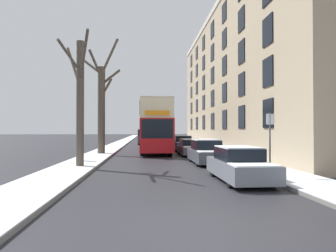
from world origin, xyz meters
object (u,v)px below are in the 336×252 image
Objects in this scene: bare_tree_left_0 at (80,97)px; parked_car_3 at (182,144)px; bare_tree_left_1 at (102,104)px; parked_car_2 at (191,148)px; pedestrian_left_sidewalk at (81,149)px; double_decker_bus at (155,124)px; parked_car_1 at (206,152)px; oncoming_van at (145,136)px; street_sign_post at (270,142)px; parked_car_0 at (239,165)px.

bare_tree_left_0 reaches higher than parked_car_3.
bare_tree_left_1 is 8.15m from parked_car_2.
bare_tree_left_0 is at bearing 5.70° from pedestrian_left_sidewalk.
pedestrian_left_sidewalk is (-4.82, -8.42, -1.68)m from double_decker_bus.
oncoming_van reaches higher than parked_car_1.
parked_car_1 is at bearing -90.00° from parked_car_2.
parked_car_2 is at bearing 96.48° from street_sign_post.
street_sign_post is (1.37, -6.08, 0.88)m from parked_car_1.
pedestrian_left_sidewalk is at bearing 174.20° from parked_car_1.
bare_tree_left_0 is at bearing -165.18° from parked_car_1.
bare_tree_left_1 is at bearing 118.81° from parked_car_0.
parked_car_0 is 32.22m from oncoming_van.
bare_tree_left_1 is 2.18× the size of parked_car_0.
bare_tree_left_0 is 4.57× the size of pedestrian_left_sidewalk.
pedestrian_left_sidewalk is (-7.64, 7.10, 0.24)m from parked_car_0.
parked_car_2 is at bearing 90.00° from parked_car_1.
oncoming_van reaches higher than pedestrian_left_sidewalk.
parked_car_0 is at bearing -170.11° from street_sign_post.
double_decker_bus is at bearing 68.57° from bare_tree_left_0.
double_decker_bus is at bearing 105.33° from street_sign_post.
bare_tree_left_1 is 15.80m from street_sign_post.
bare_tree_left_1 reaches higher than double_decker_bus.
bare_tree_left_1 reaches higher than oncoming_van.
double_decker_bus is 16.57m from oncoming_van.
bare_tree_left_0 is at bearing -89.40° from bare_tree_left_1.
oncoming_van is at bearing 99.03° from street_sign_post.
parked_car_2 is at bearing 119.91° from pedestrian_left_sidewalk.
parked_car_3 is (-0.00, 11.42, 0.02)m from parked_car_1.
street_sign_post is (9.01, -6.86, 0.67)m from pedestrian_left_sidewalk.
bare_tree_left_0 reaches higher than pedestrian_left_sidewalk.
bare_tree_left_1 is 2.16× the size of parked_car_1.
parked_car_0 is 12.29m from parked_car_2.
parked_car_1 reaches higher than parked_car_2.
oncoming_van is 32.17m from street_sign_post.
oncoming_van is at bearing 166.69° from pedestrian_left_sidewalk.
street_sign_post reaches higher than oncoming_van.
street_sign_post is (8.63, -12.97, -2.65)m from bare_tree_left_1.
parked_car_0 is 0.99× the size of parked_car_2.
bare_tree_left_1 is at bearing 123.65° from street_sign_post.
double_decker_bus is 2.35× the size of parked_car_3.
parked_car_1 is 1.00× the size of parked_car_2.
double_decker_bus is at bearing -141.62° from parked_car_3.
bare_tree_left_0 is 8.04m from parked_car_1.
bare_tree_left_1 is 6.96m from pedestrian_left_sidewalk.
oncoming_van is at bearing 92.98° from double_decker_bus.
double_decker_bus is at bearing 131.14° from parked_car_2.
pedestrian_left_sidewalk is (-7.64, -10.65, 0.18)m from parked_car_3.
parked_car_3 is at bearing 90.00° from parked_car_1.
parked_car_2 is at bearing -7.21° from bare_tree_left_1.
parked_car_3 reaches higher than parked_car_0.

